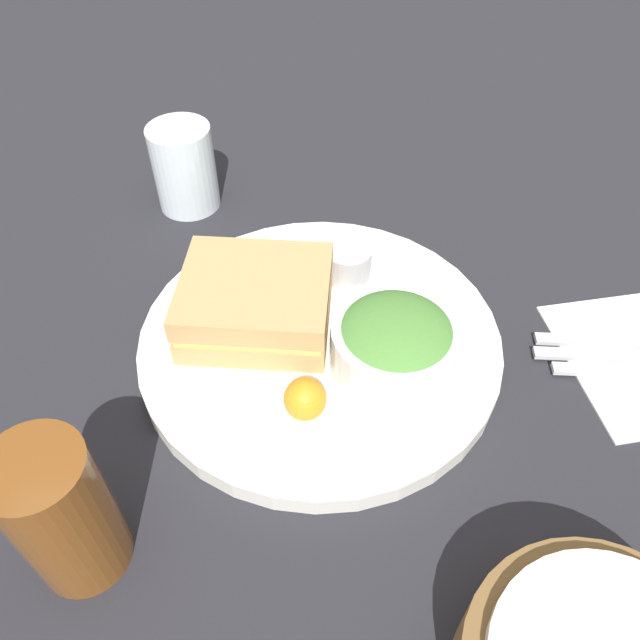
% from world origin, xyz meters
% --- Properties ---
extents(ground_plane, '(4.00, 4.00, 0.00)m').
position_xyz_m(ground_plane, '(0.00, 0.00, 0.00)').
color(ground_plane, '#232328').
extents(plate, '(0.34, 0.34, 0.02)m').
position_xyz_m(plate, '(0.00, 0.00, 0.01)').
color(plate, white).
rests_on(plate, ground_plane).
extents(sandwich, '(0.16, 0.15, 0.05)m').
position_xyz_m(sandwich, '(0.06, -0.03, 0.05)').
color(sandwich, tan).
rests_on(sandwich, plate).
extents(salad_bowl, '(0.11, 0.11, 0.06)m').
position_xyz_m(salad_bowl, '(-0.06, 0.05, 0.05)').
color(salad_bowl, white).
rests_on(salad_bowl, plate).
extents(dressing_cup, '(0.05, 0.05, 0.03)m').
position_xyz_m(dressing_cup, '(-0.04, -0.08, 0.04)').
color(dressing_cup, '#B7B7BC').
rests_on(dressing_cup, plate).
extents(orange_wedge, '(0.04, 0.04, 0.04)m').
position_xyz_m(orange_wedge, '(0.03, 0.08, 0.04)').
color(orange_wedge, orange).
rests_on(orange_wedge, plate).
extents(drink_glass, '(0.07, 0.07, 0.13)m').
position_xyz_m(drink_glass, '(0.20, 0.17, 0.06)').
color(drink_glass, brown).
rests_on(drink_glass, ground_plane).
extents(napkin, '(0.13, 0.16, 0.00)m').
position_xyz_m(napkin, '(-0.29, 0.07, 0.00)').
color(napkin, white).
rests_on(napkin, ground_plane).
extents(fork, '(0.18, 0.05, 0.01)m').
position_xyz_m(fork, '(-0.30, 0.05, 0.01)').
color(fork, silver).
rests_on(fork, napkin).
extents(knife, '(0.19, 0.06, 0.01)m').
position_xyz_m(knife, '(-0.29, 0.07, 0.01)').
color(knife, silver).
rests_on(knife, napkin).
extents(water_glass, '(0.07, 0.07, 0.10)m').
position_xyz_m(water_glass, '(0.11, -0.26, 0.05)').
color(water_glass, silver).
rests_on(water_glass, ground_plane).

